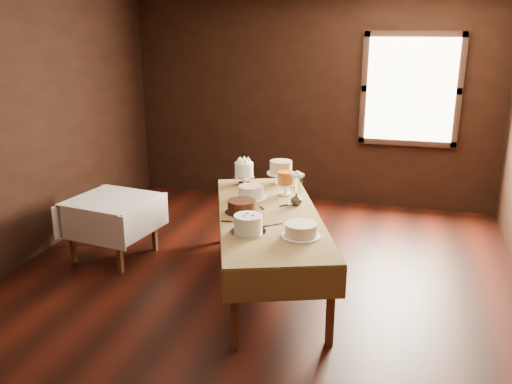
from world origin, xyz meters
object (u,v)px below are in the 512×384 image
at_px(cake_chocolate, 242,207).
at_px(cake_meringue, 244,174).
at_px(cake_server_a, 275,225).
at_px(side_table, 112,205).
at_px(cake_server_c, 258,204).
at_px(flower_vase, 296,199).
at_px(cake_caramel, 286,184).
at_px(cake_speckled, 281,173).
at_px(cake_swirl, 248,224).
at_px(cake_server_d, 294,204).
at_px(cake_server_e, 240,222).
at_px(cake_lattice, 251,193).
at_px(display_table, 269,218).
at_px(cake_cream, 301,230).
at_px(cake_server_b, 308,225).

bearing_deg(cake_chocolate, cake_meringue, 105.28).
bearing_deg(cake_server_a, side_table, 125.41).
bearing_deg(cake_meringue, cake_server_c, -62.63).
bearing_deg(flower_vase, cake_caramel, 120.39).
distance_m(cake_speckled, cake_swirl, 1.50).
xyz_separation_m(side_table, flower_vase, (1.95, 0.12, 0.20)).
relative_size(cake_server_d, cake_server_e, 1.00).
height_order(cake_caramel, cake_server_c, cake_caramel).
xyz_separation_m(cake_server_a, cake_server_c, (-0.29, 0.50, 0.00)).
xyz_separation_m(cake_speckled, cake_server_c, (-0.05, -0.77, -0.11)).
relative_size(cake_lattice, cake_server_c, 1.46).
xyz_separation_m(display_table, cake_server_e, (-0.19, -0.31, 0.06)).
relative_size(cake_swirl, cake_server_d, 1.28).
distance_m(cake_lattice, flower_vase, 0.49).
xyz_separation_m(cake_chocolate, cake_cream, (0.64, -0.43, -0.00)).
height_order(cake_chocolate, cake_server_a, cake_chocolate).
bearing_deg(cake_swirl, cake_meringue, 107.99).
bearing_deg(cake_caramel, cake_server_e, -103.48).
relative_size(cake_lattice, cake_server_d, 1.46).
relative_size(display_table, cake_lattice, 7.13).
relative_size(cake_chocolate, cake_server_c, 1.35).
bearing_deg(cake_cream, cake_server_e, 163.13).
bearing_deg(flower_vase, cake_server_d, 144.61).
bearing_deg(cake_lattice, cake_caramel, 33.39).
distance_m(cake_swirl, cake_server_b, 0.56).
bearing_deg(side_table, flower_vase, 3.61).
height_order(cake_caramel, cake_cream, cake_caramel).
distance_m(cake_server_a, cake_server_c, 0.58).
bearing_deg(cake_speckled, cake_swirl, -87.69).
relative_size(cake_server_c, flower_vase, 2.00).
xyz_separation_m(cake_chocolate, cake_server_a, (0.37, -0.22, -0.06)).
relative_size(cake_caramel, cake_server_d, 1.07).
bearing_deg(cake_server_b, cake_cream, -63.73).
height_order(display_table, cake_server_e, cake_server_e).
bearing_deg(cake_server_b, side_table, -160.78).
distance_m(cake_lattice, cake_swirl, 0.94).
distance_m(cake_meringue, cake_swirl, 1.44).
bearing_deg(display_table, cake_speckled, 96.45).
xyz_separation_m(cake_chocolate, cake_server_b, (0.66, -0.15, -0.06)).
xyz_separation_m(cake_cream, cake_server_d, (-0.22, 0.81, -0.05)).
distance_m(cake_meringue, cake_lattice, 0.51).
bearing_deg(cake_meringue, cake_server_b, -49.54).
height_order(cake_meringue, cake_caramel, same).
bearing_deg(cake_server_d, cake_swirl, -149.02).
distance_m(display_table, cake_server_a, 0.32).
bearing_deg(flower_vase, cake_chocolate, -140.63).
bearing_deg(cake_server_b, display_table, -178.17).
height_order(cake_caramel, cake_server_d, cake_caramel).
bearing_deg(cake_server_b, cake_swirl, -117.03).
xyz_separation_m(cake_server_b, cake_server_c, (-0.57, 0.42, 0.00)).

